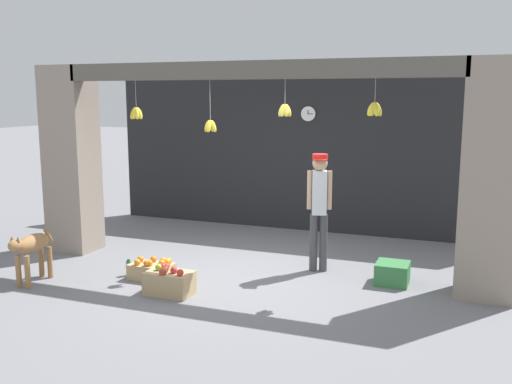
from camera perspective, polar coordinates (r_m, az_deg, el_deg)
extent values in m
plane|color=slate|center=(7.96, -1.11, -8.36)|extent=(60.00, 60.00, 0.00)
cube|color=#232326|center=(10.39, 4.92, 4.08)|extent=(7.43, 0.12, 2.91)
cube|color=gray|center=(9.45, -17.95, 3.08)|extent=(0.70, 0.60, 2.91)
cube|color=gray|center=(7.39, 22.42, 1.08)|extent=(0.70, 0.60, 2.91)
cube|color=#5B564C|center=(7.68, -0.84, 12.09)|extent=(5.53, 0.24, 0.24)
cylinder|color=#B2AD99|center=(8.44, -11.94, 9.57)|extent=(0.01, 0.01, 0.38)
ellipsoid|color=yellow|center=(8.42, -11.60, 7.72)|extent=(0.12, 0.07, 0.19)
ellipsoid|color=yellow|center=(8.46, -11.57, 7.73)|extent=(0.11, 0.11, 0.20)
ellipsoid|color=yellow|center=(8.49, -11.76, 7.73)|extent=(0.08, 0.12, 0.19)
ellipsoid|color=yellow|center=(8.48, -12.04, 7.72)|extent=(0.12, 0.09, 0.20)
ellipsoid|color=yellow|center=(8.45, -12.19, 7.71)|extent=(0.12, 0.09, 0.20)
ellipsoid|color=yellow|center=(8.41, -12.10, 7.70)|extent=(0.08, 0.12, 0.19)
ellipsoid|color=yellow|center=(8.39, -11.84, 7.71)|extent=(0.11, 0.11, 0.20)
cylinder|color=#B2AD99|center=(7.89, -4.62, 9.15)|extent=(0.01, 0.01, 0.55)
ellipsoid|color=yellow|center=(7.89, -4.28, 6.58)|extent=(0.12, 0.07, 0.18)
ellipsoid|color=yellow|center=(7.95, -4.44, 6.60)|extent=(0.07, 0.12, 0.18)
ellipsoid|color=yellow|center=(7.93, -4.88, 6.59)|extent=(0.12, 0.07, 0.18)
ellipsoid|color=yellow|center=(7.86, -4.73, 6.57)|extent=(0.07, 0.12, 0.18)
cylinder|color=#B2AD99|center=(7.46, 2.93, 10.00)|extent=(0.01, 0.01, 0.32)
ellipsoid|color=yellow|center=(7.44, 3.24, 8.15)|extent=(0.12, 0.06, 0.18)
ellipsoid|color=yellow|center=(7.48, 3.20, 8.16)|extent=(0.10, 0.11, 0.19)
ellipsoid|color=yellow|center=(7.50, 2.94, 8.16)|extent=(0.08, 0.12, 0.18)
ellipsoid|color=yellow|center=(7.49, 2.66, 8.16)|extent=(0.12, 0.09, 0.19)
ellipsoid|color=yellow|center=(7.45, 2.57, 8.16)|extent=(0.12, 0.09, 0.19)
ellipsoid|color=yellow|center=(7.42, 2.73, 8.15)|extent=(0.08, 0.12, 0.18)
ellipsoid|color=yellow|center=(7.42, 3.03, 8.14)|extent=(0.10, 0.11, 0.19)
cylinder|color=#B2AD99|center=(7.19, 11.84, 9.93)|extent=(0.01, 0.01, 0.29)
ellipsoid|color=yellow|center=(7.19, 12.15, 8.09)|extent=(0.12, 0.07, 0.19)
ellipsoid|color=yellow|center=(7.23, 12.01, 8.10)|extent=(0.10, 0.12, 0.20)
ellipsoid|color=yellow|center=(7.24, 11.65, 8.11)|extent=(0.10, 0.12, 0.20)
ellipsoid|color=yellow|center=(7.20, 11.41, 8.11)|extent=(0.12, 0.07, 0.19)
ellipsoid|color=yellow|center=(7.16, 11.54, 8.10)|extent=(0.10, 0.12, 0.20)
ellipsoid|color=yellow|center=(7.15, 11.91, 8.09)|extent=(0.10, 0.12, 0.20)
ellipsoid|color=#9E7042|center=(8.10, -21.41, -4.78)|extent=(0.26, 0.60, 0.23)
cylinder|color=#9E7042|center=(7.98, -21.89, -7.43)|extent=(0.07, 0.07, 0.43)
cylinder|color=#9E7042|center=(8.06, -22.66, -7.30)|extent=(0.07, 0.07, 0.43)
cylinder|color=#9E7042|center=(8.31, -19.92, -6.63)|extent=(0.07, 0.07, 0.43)
cylinder|color=#9E7042|center=(8.39, -20.68, -6.51)|extent=(0.07, 0.07, 0.43)
ellipsoid|color=#9E7042|center=(7.85, -22.92, -4.93)|extent=(0.16, 0.22, 0.16)
cone|color=brown|center=(7.80, -22.70, -4.37)|extent=(0.05, 0.05, 0.07)
cone|color=brown|center=(7.86, -23.22, -4.30)|extent=(0.05, 0.05, 0.07)
cylinder|color=#9E7042|center=(8.34, -20.02, -4.13)|extent=(0.05, 0.19, 0.24)
cylinder|color=#424247|center=(8.11, 6.76, -5.07)|extent=(0.11, 0.11, 0.82)
cylinder|color=#424247|center=(8.11, 5.77, -5.06)|extent=(0.11, 0.11, 0.82)
cube|color=silver|center=(7.96, 6.36, -0.07)|extent=(0.24, 0.22, 0.61)
cylinder|color=tan|center=(7.96, 7.37, 0.18)|extent=(0.06, 0.06, 0.54)
cylinder|color=tan|center=(7.95, 5.35, 0.21)|extent=(0.06, 0.06, 0.54)
sphere|color=tan|center=(7.90, 6.41, 2.89)|extent=(0.21, 0.21, 0.21)
cylinder|color=red|center=(7.89, 6.43, 3.53)|extent=(0.22, 0.22, 0.07)
cube|color=red|center=(7.79, 6.45, 3.22)|extent=(0.21, 0.16, 0.01)
cube|color=tan|center=(7.92, -10.40, -7.83)|extent=(0.58, 0.34, 0.21)
sphere|color=orange|center=(7.85, -8.74, -6.83)|extent=(0.09, 0.09, 0.09)
sphere|color=orange|center=(7.88, -9.25, -6.78)|extent=(0.09, 0.09, 0.09)
sphere|color=orange|center=(7.80, -10.61, -7.00)|extent=(0.09, 0.09, 0.09)
sphere|color=orange|center=(7.87, -11.78, -6.89)|extent=(0.09, 0.09, 0.09)
sphere|color=orange|center=(7.81, -8.89, -6.92)|extent=(0.09, 0.09, 0.09)
sphere|color=orange|center=(7.77, -9.40, -7.02)|extent=(0.09, 0.09, 0.09)
sphere|color=orange|center=(8.00, -11.47, -6.60)|extent=(0.09, 0.09, 0.09)
sphere|color=orange|center=(7.97, -10.22, -6.62)|extent=(0.09, 0.09, 0.09)
sphere|color=orange|center=(7.80, -10.88, -7.01)|extent=(0.09, 0.09, 0.09)
cube|color=tan|center=(7.29, -8.66, -8.99)|extent=(0.58, 0.36, 0.29)
sphere|color=red|center=(7.35, -9.29, -7.38)|extent=(0.09, 0.09, 0.09)
sphere|color=red|center=(7.14, -9.34, -7.88)|extent=(0.09, 0.09, 0.09)
sphere|color=red|center=(7.35, -8.94, -7.36)|extent=(0.09, 0.09, 0.09)
sphere|color=red|center=(7.18, -8.23, -7.75)|extent=(0.09, 0.09, 0.09)
sphere|color=#99B238|center=(7.33, -9.70, -7.43)|extent=(0.09, 0.09, 0.09)
sphere|color=red|center=(7.08, -7.60, -8.00)|extent=(0.09, 0.09, 0.09)
sphere|color=red|center=(7.24, -9.07, -7.64)|extent=(0.09, 0.09, 0.09)
sphere|color=red|center=(7.39, -9.20, -7.27)|extent=(0.09, 0.09, 0.09)
sphere|color=#99B238|center=(7.18, -9.20, -7.79)|extent=(0.09, 0.09, 0.09)
cube|color=#387A42|center=(7.81, 13.48, -7.90)|extent=(0.42, 0.42, 0.28)
cylinder|color=#38934C|center=(8.13, -12.61, -7.46)|extent=(0.07, 0.07, 0.20)
cylinder|color=black|center=(8.10, -12.64, -6.69)|extent=(0.04, 0.04, 0.02)
cylinder|color=black|center=(10.26, 5.26, 7.80)|extent=(0.28, 0.01, 0.28)
cylinder|color=white|center=(10.25, 5.24, 7.80)|extent=(0.26, 0.02, 0.26)
cube|color=black|center=(10.23, 5.23, 7.96)|extent=(0.01, 0.01, 0.07)
cube|color=black|center=(10.22, 5.44, 7.79)|extent=(0.10, 0.01, 0.01)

